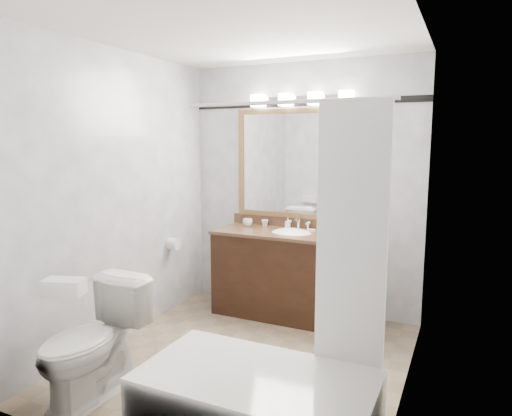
% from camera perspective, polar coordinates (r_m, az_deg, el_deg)
% --- Properties ---
extents(room, '(2.42, 2.62, 2.52)m').
position_cam_1_polar(room, '(3.45, -1.43, 0.43)').
color(room, gray).
rests_on(room, ground).
extents(vanity, '(1.53, 0.58, 0.97)m').
position_cam_1_polar(vanity, '(4.54, 4.41, -8.11)').
color(vanity, black).
rests_on(vanity, ground).
extents(mirror, '(1.40, 0.04, 1.10)m').
position_cam_1_polar(mirror, '(4.61, 5.73, 5.49)').
color(mirror, olive).
rests_on(mirror, room).
extents(vanity_light_bar, '(1.02, 0.14, 0.12)m').
position_cam_1_polar(vanity_light_bar, '(4.57, 5.61, 13.42)').
color(vanity_light_bar, silver).
rests_on(vanity_light_bar, room).
extents(accent_stripe, '(2.40, 0.01, 0.06)m').
position_cam_1_polar(accent_stripe, '(4.63, 5.89, 12.93)').
color(accent_stripe, black).
rests_on(accent_stripe, room).
extents(bathtub, '(1.30, 0.75, 1.96)m').
position_cam_1_polar(bathtub, '(2.78, 0.74, -23.00)').
color(bathtub, white).
rests_on(bathtub, ground).
extents(tp_roll, '(0.11, 0.12, 0.12)m').
position_cam_1_polar(tp_roll, '(4.70, -10.29, -4.41)').
color(tp_roll, white).
rests_on(tp_roll, room).
extents(toilet, '(0.47, 0.79, 0.79)m').
position_cam_1_polar(toilet, '(3.35, -19.84, -15.54)').
color(toilet, white).
rests_on(toilet, ground).
extents(tissue_box, '(0.27, 0.21, 0.10)m').
position_cam_1_polar(tissue_box, '(3.07, -22.91, -9.08)').
color(tissue_box, white).
rests_on(tissue_box, toilet).
extents(coffee_maker, '(0.17, 0.20, 0.32)m').
position_cam_1_polar(coffee_maker, '(4.21, 11.80, -1.59)').
color(coffee_maker, black).
rests_on(coffee_maker, vanity).
extents(cup_left, '(0.10, 0.10, 0.08)m').
position_cam_1_polar(cup_left, '(4.75, -1.07, -1.81)').
color(cup_left, white).
rests_on(cup_left, vanity).
extents(cup_right, '(0.08, 0.08, 0.07)m').
position_cam_1_polar(cup_right, '(4.74, 1.12, -1.90)').
color(cup_right, white).
rests_on(cup_right, vanity).
extents(soap_bottle_a, '(0.06, 0.06, 0.11)m').
position_cam_1_polar(soap_bottle_a, '(4.63, 4.00, -1.90)').
color(soap_bottle_a, white).
rests_on(soap_bottle_a, vanity).
extents(soap_bottle_b, '(0.07, 0.07, 0.08)m').
position_cam_1_polar(soap_bottle_b, '(4.52, 8.06, -2.37)').
color(soap_bottle_b, white).
rests_on(soap_bottle_b, vanity).
extents(soap_bar, '(0.08, 0.05, 0.02)m').
position_cam_1_polar(soap_bar, '(4.50, 6.92, -2.79)').
color(soap_bar, beige).
rests_on(soap_bar, vanity).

